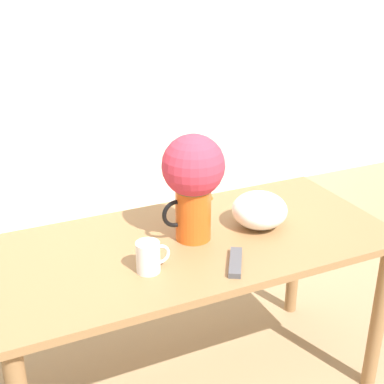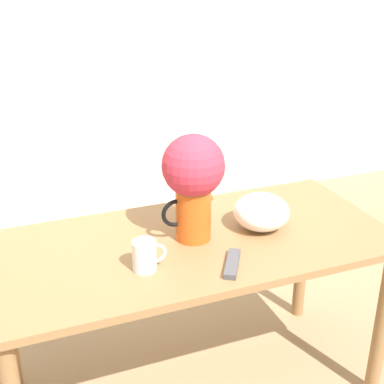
{
  "view_description": "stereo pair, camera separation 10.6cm",
  "coord_description": "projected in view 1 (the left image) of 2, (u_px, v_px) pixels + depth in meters",
  "views": [
    {
      "loc": [
        -0.55,
        -1.38,
        1.71
      ],
      "look_at": [
        0.2,
        0.25,
        0.92
      ],
      "focal_mm": 50.0,
      "sensor_mm": 36.0,
      "label": 1
    },
    {
      "loc": [
        -0.46,
        -1.42,
        1.71
      ],
      "look_at": [
        0.2,
        0.25,
        0.92
      ],
      "focal_mm": 50.0,
      "sensor_mm": 36.0,
      "label": 2
    }
  ],
  "objects": [
    {
      "name": "table",
      "position": [
        192.0,
        263.0,
        2.06
      ],
      "size": [
        1.54,
        0.72,
        0.73
      ],
      "color": "olive",
      "rests_on": "ground_plane"
    },
    {
      "name": "remote_control",
      "position": [
        235.0,
        262.0,
        1.86
      ],
      "size": [
        0.13,
        0.18,
        0.02
      ],
      "color": "#4C4C51",
      "rests_on": "table"
    },
    {
      "name": "white_bowl",
      "position": [
        259.0,
        210.0,
        2.1
      ],
      "size": [
        0.22,
        0.22,
        0.14
      ],
      "color": "white",
      "rests_on": "table"
    },
    {
      "name": "flower_vase",
      "position": [
        193.0,
        177.0,
        1.94
      ],
      "size": [
        0.24,
        0.23,
        0.41
      ],
      "color": "#E05619",
      "rests_on": "table"
    },
    {
      "name": "coffee_mug",
      "position": [
        149.0,
        257.0,
        1.8
      ],
      "size": [
        0.12,
        0.08,
        0.11
      ],
      "color": "white",
      "rests_on": "table"
    },
    {
      "name": "wall_back",
      "position": [
        38.0,
        31.0,
        3.25
      ],
      "size": [
        8.0,
        0.05,
        2.6
      ],
      "color": "#EDE5CC",
      "rests_on": "ground_plane"
    }
  ]
}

